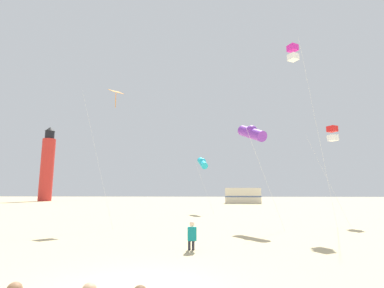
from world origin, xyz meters
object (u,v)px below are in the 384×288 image
at_px(kite_tube_violet, 252,133).
at_px(lighthouse_distant, 47,166).
at_px(kite_tube_cyan, 202,163).
at_px(kite_box_scarlet, 332,134).
at_px(kite_flyer_standing, 192,235).
at_px(kite_box_magenta, 293,53).
at_px(rv_van_cream, 243,196).
at_px(kite_diamond_orange, 115,97).

height_order(kite_tube_violet, lighthouse_distant, lighthouse_distant).
relative_size(kite_tube_violet, kite_tube_cyan, 1.13).
relative_size(kite_box_scarlet, kite_tube_cyan, 1.21).
bearing_deg(kite_flyer_standing, kite_box_magenta, -139.89).
bearing_deg(kite_tube_cyan, kite_flyer_standing, -90.41).
height_order(kite_box_scarlet, kite_tube_cyan, kite_box_scarlet).
xyz_separation_m(kite_flyer_standing, kite_tube_cyan, (0.14, 18.98, 4.70)).
relative_size(kite_tube_cyan, lighthouse_distant, 0.36).
height_order(kite_tube_violet, kite_tube_cyan, kite_tube_violet).
distance_m(kite_flyer_standing, rv_van_cream, 42.41).
bearing_deg(rv_van_cream, kite_tube_cyan, -104.18).
xyz_separation_m(kite_tube_violet, kite_box_magenta, (3.26, 0.92, 5.96)).
relative_size(kite_box_scarlet, kite_tube_violet, 1.06).
distance_m(lighthouse_distant, rv_van_cream, 44.02).
bearing_deg(kite_tube_violet, kite_box_scarlet, 27.40).
xyz_separation_m(kite_tube_violet, lighthouse_distant, (-39.03, 44.21, 1.74)).
height_order(kite_tube_cyan, rv_van_cream, kite_tube_cyan).
bearing_deg(kite_diamond_orange, lighthouse_distant, 124.29).
distance_m(kite_tube_cyan, kite_diamond_orange, 13.25).
xyz_separation_m(kite_flyer_standing, kite_diamond_orange, (-6.03, 7.88, 8.47)).
relative_size(kite_flyer_standing, rv_van_cream, 0.18).
bearing_deg(kite_box_magenta, kite_box_scarlet, 36.60).
height_order(kite_tube_cyan, kite_box_magenta, kite_box_magenta).
bearing_deg(kite_box_magenta, kite_flyer_standing, -131.37).
distance_m(kite_tube_violet, kite_box_magenta, 6.85).
height_order(kite_tube_violet, kite_box_magenta, kite_box_magenta).
xyz_separation_m(kite_box_magenta, rv_van_cream, (0.27, 34.05, -10.67)).
bearing_deg(kite_diamond_orange, rv_van_cream, 68.84).
distance_m(kite_box_scarlet, kite_tube_cyan, 13.40).
bearing_deg(kite_diamond_orange, kite_flyer_standing, -52.57).
relative_size(kite_flyer_standing, kite_tube_cyan, 0.19).
height_order(kite_diamond_orange, lighthouse_distant, lighthouse_distant).
distance_m(kite_flyer_standing, kite_box_scarlet, 15.73).
distance_m(kite_box_magenta, kite_diamond_orange, 13.20).
xyz_separation_m(kite_tube_cyan, lighthouse_distant, (-35.60, 32.06, 2.53)).
bearing_deg(kite_diamond_orange, kite_tube_violet, -6.26).
bearing_deg(lighthouse_distant, kite_tube_violet, -48.56).
bearing_deg(kite_box_scarlet, kite_diamond_orange, -171.59).
bearing_deg(kite_flyer_standing, kite_box_scarlet, -143.39).
relative_size(kite_diamond_orange, lighthouse_distant, 0.58).
relative_size(kite_tube_violet, kite_box_magenta, 0.54).
relative_size(kite_box_scarlet, lighthouse_distant, 0.43).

